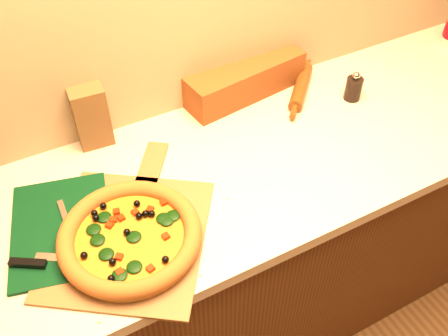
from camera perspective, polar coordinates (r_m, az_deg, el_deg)
cabinet at (r=1.86m, az=0.73°, el=-10.08°), size 2.80×0.65×0.86m
countertop at (r=1.51m, az=0.89°, el=-0.28°), size 2.84×0.68×0.04m
pizza_peel at (r=1.35m, az=-10.64°, el=-7.26°), size 0.57×0.61×0.01m
pizza at (r=1.30m, az=-10.68°, el=-7.72°), size 0.37×0.37×0.05m
cutting_board at (r=1.40m, az=-18.23°, el=-6.66°), size 0.33×0.41×0.03m
pepper_grinder at (r=1.78m, az=14.59°, el=8.85°), size 0.06×0.06×0.11m
rolling_pin at (r=1.78m, az=8.79°, el=9.15°), size 0.25×0.26×0.05m
bread_bag at (r=1.74m, az=2.29°, el=10.16°), size 0.45×0.20×0.12m
paper_bag at (r=1.56m, az=-14.96°, el=5.79°), size 0.11×0.09×0.20m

